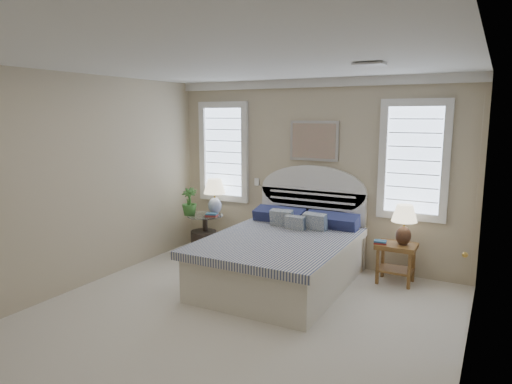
% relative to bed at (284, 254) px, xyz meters
% --- Properties ---
extents(floor, '(4.50, 5.00, 0.01)m').
position_rel_bed_xyz_m(floor, '(0.00, -1.46, -0.39)').
color(floor, beige).
rests_on(floor, ground).
extents(ceiling, '(4.50, 5.00, 0.01)m').
position_rel_bed_xyz_m(ceiling, '(0.00, -1.46, 2.31)').
color(ceiling, silver).
rests_on(ceiling, wall_back).
extents(wall_back, '(4.50, 0.02, 2.70)m').
position_rel_bed_xyz_m(wall_back, '(0.00, 1.04, 0.96)').
color(wall_back, '#BBAC8C').
rests_on(wall_back, floor).
extents(wall_left, '(0.02, 5.00, 2.70)m').
position_rel_bed_xyz_m(wall_left, '(-2.25, -1.46, 0.96)').
color(wall_left, '#BBAC8C').
rests_on(wall_left, floor).
extents(wall_right, '(0.02, 5.00, 2.70)m').
position_rel_bed_xyz_m(wall_right, '(2.25, -1.46, 0.96)').
color(wall_right, '#BBAC8C').
rests_on(wall_right, floor).
extents(crown_molding, '(4.50, 0.08, 0.12)m').
position_rel_bed_xyz_m(crown_molding, '(0.00, 1.00, 2.25)').
color(crown_molding, silver).
rests_on(crown_molding, wall_back).
extents(hvac_vent, '(0.30, 0.20, 0.02)m').
position_rel_bed_xyz_m(hvac_vent, '(1.20, -0.66, 2.29)').
color(hvac_vent, '#B2B2B2').
rests_on(hvac_vent, ceiling).
extents(switch_plate, '(0.08, 0.01, 0.12)m').
position_rel_bed_xyz_m(switch_plate, '(-0.95, 1.03, 0.76)').
color(switch_plate, silver).
rests_on(switch_plate, wall_back).
extents(window_left, '(0.90, 0.06, 1.60)m').
position_rel_bed_xyz_m(window_left, '(-1.55, 1.02, 1.21)').
color(window_left, silver).
rests_on(window_left, wall_back).
extents(window_right, '(0.90, 0.06, 1.60)m').
position_rel_bed_xyz_m(window_right, '(1.40, 1.02, 1.21)').
color(window_right, silver).
rests_on(window_right, wall_back).
extents(painting, '(0.74, 0.04, 0.58)m').
position_rel_bed_xyz_m(painting, '(0.00, 1.00, 1.43)').
color(painting, silver).
rests_on(painting, wall_back).
extents(closet_door, '(0.02, 1.80, 2.40)m').
position_rel_bed_xyz_m(closet_door, '(2.23, -0.26, 0.81)').
color(closet_door, white).
rests_on(closet_door, floor).
extents(bed, '(1.72, 2.28, 1.47)m').
position_rel_bed_xyz_m(bed, '(0.00, 0.00, 0.00)').
color(bed, silver).
rests_on(bed, floor).
extents(side_table_left, '(0.56, 0.56, 0.63)m').
position_rel_bed_xyz_m(side_table_left, '(-1.65, 0.59, 0.00)').
color(side_table_left, black).
rests_on(side_table_left, floor).
extents(nightstand_right, '(0.50, 0.40, 0.53)m').
position_rel_bed_xyz_m(nightstand_right, '(1.30, 0.69, 0.00)').
color(nightstand_right, brown).
rests_on(nightstand_right, floor).
extents(floor_pot, '(0.46, 0.46, 0.37)m').
position_rel_bed_xyz_m(floor_pot, '(-1.66, 0.57, -0.20)').
color(floor_pot, black).
rests_on(floor_pot, floor).
extents(lamp_left, '(0.43, 0.43, 0.57)m').
position_rel_bed_xyz_m(lamp_left, '(-1.56, 0.75, 0.59)').
color(lamp_left, silver).
rests_on(lamp_left, side_table_left).
extents(lamp_right, '(0.35, 0.35, 0.53)m').
position_rel_bed_xyz_m(lamp_right, '(1.38, 0.70, 0.47)').
color(lamp_right, black).
rests_on(lamp_right, nightstand_right).
extents(potted_plant, '(0.31, 0.31, 0.43)m').
position_rel_bed_xyz_m(potted_plant, '(-1.85, 0.46, 0.46)').
color(potted_plant, '#2B6B2E').
rests_on(potted_plant, side_table_left).
extents(books_left, '(0.20, 0.16, 0.05)m').
position_rel_bed_xyz_m(books_left, '(-1.50, 0.55, 0.27)').
color(books_left, maroon).
rests_on(books_left, side_table_left).
extents(books_right, '(0.19, 0.15, 0.04)m').
position_rel_bed_xyz_m(books_right, '(1.11, 0.59, 0.17)').
color(books_right, maroon).
rests_on(books_right, nightstand_right).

